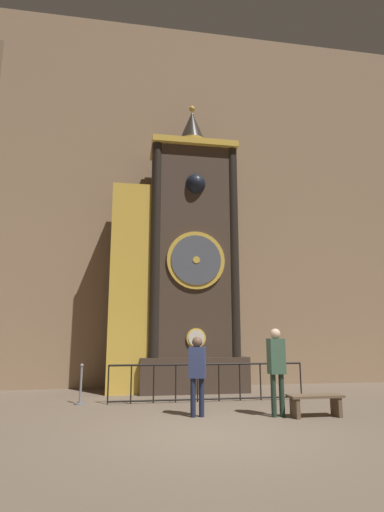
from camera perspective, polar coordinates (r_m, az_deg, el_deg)
The scene contains 8 objects.
ground_plane at distance 7.55m, azimuth 3.37°, elevation -24.01°, with size 28.00×28.00×0.00m, color brown.
cathedral_back_wall at distance 14.47m, azimuth -2.90°, elevation 8.88°, with size 24.00×0.32×13.24m.
clock_tower at distance 12.62m, azimuth -1.83°, elevation -1.22°, with size 4.14×1.77×9.39m.
railing_fence at distance 10.69m, azimuth 2.33°, elevation -17.29°, with size 5.06×0.05×0.94m.
visitor_near at distance 8.75m, azimuth 0.75°, elevation -15.68°, with size 0.39×0.32×1.63m.
visitor_far at distance 8.94m, azimuth 11.96°, elevation -14.66°, with size 0.36×0.25×1.80m.
stanchion_post at distance 10.68m, azimuth -15.64°, elevation -18.09°, with size 0.28×0.28×0.96m.
visitor_bench at distance 9.20m, azimuth 17.22°, elevation -19.24°, with size 1.15×0.40×0.44m.
Camera 1 is at (-1.60, -7.17, 1.71)m, focal length 28.00 mm.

